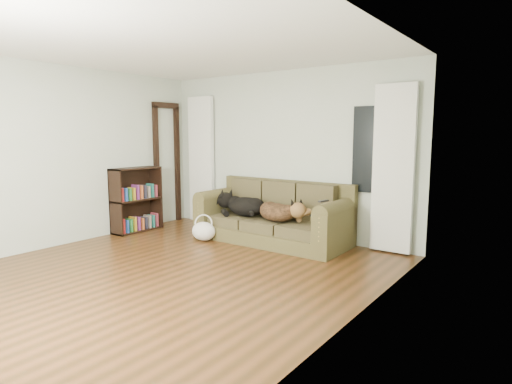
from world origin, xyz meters
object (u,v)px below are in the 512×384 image
Objects in this scene: dog_shepherd at (279,212)px; tote_bag at (204,230)px; dog_black_lab at (244,207)px; bookshelf at (137,201)px; sofa at (271,212)px.

tote_bag is at bearing 45.62° from dog_shepherd.
dog_black_lab is 0.66× the size of bookshelf.
dog_black_lab is 0.72m from tote_bag.
bookshelf is at bearing -173.24° from tote_bag.
dog_shepherd reaches higher than dog_black_lab.
bookshelf is (-1.36, -0.16, 0.34)m from tote_bag.
tote_bag is at bearing -107.98° from dog_black_lab.
sofa reaches higher than dog_shepherd.
sofa reaches higher than dog_black_lab.
sofa is 3.59× the size of dog_shepherd.
dog_shepherd is at bearing -21.71° from sofa.
dog_shepherd is at bearing 24.62° from tote_bag.
dog_shepherd is 0.61× the size of bookshelf.
dog_black_lab is 0.70m from dog_shepherd.
sofa is 1.07m from tote_bag.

